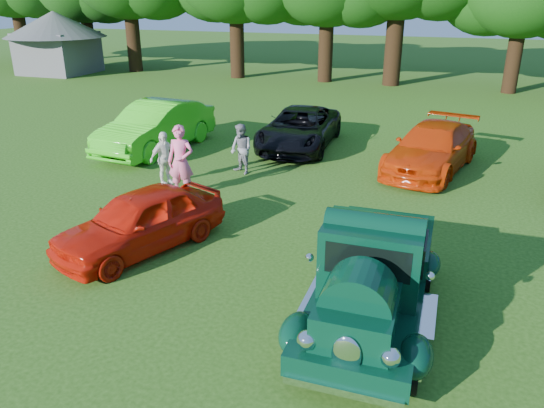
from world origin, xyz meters
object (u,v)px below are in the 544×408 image
(gazebo, at_px, (56,35))
(red_convertible, at_px, (140,220))
(hero_pickup, at_px, (372,276))
(spectator_white, at_px, (164,158))
(spectator_grey, at_px, (241,149))
(back_car_lime, at_px, (156,127))
(spectator_pink, at_px, (181,161))
(back_car_orange, at_px, (432,148))
(back_car_black, at_px, (299,128))

(gazebo, bearing_deg, red_convertible, -47.55)
(hero_pickup, height_order, spectator_white, hero_pickup)
(hero_pickup, relative_size, spectator_grey, 3.09)
(red_convertible, height_order, back_car_lime, back_car_lime)
(spectator_pink, height_order, gazebo, gazebo)
(back_car_lime, bearing_deg, gazebo, 143.81)
(back_car_lime, xyz_separation_m, spectator_grey, (3.66, -1.39, -0.07))
(back_car_lime, relative_size, gazebo, 0.77)
(red_convertible, bearing_deg, back_car_lime, 139.82)
(hero_pickup, bearing_deg, spectator_pink, 144.12)
(back_car_orange, xyz_separation_m, spectator_pink, (-6.07, -4.40, 0.27))
(spectator_white, distance_m, gazebo, 24.45)
(back_car_orange, xyz_separation_m, spectator_white, (-6.97, -3.72, 0.07))
(back_car_black, xyz_separation_m, spectator_grey, (-0.83, -3.31, 0.07))
(hero_pickup, xyz_separation_m, gazebo, (-23.95, 21.78, 1.62))
(hero_pickup, xyz_separation_m, back_car_orange, (0.47, 8.45, -0.09))
(red_convertible, height_order, spectator_pink, spectator_pink)
(red_convertible, relative_size, spectator_pink, 1.97)
(back_car_black, height_order, spectator_white, spectator_white)
(back_car_orange, distance_m, spectator_grey, 5.71)
(spectator_pink, bearing_deg, red_convertible, -85.85)
(red_convertible, xyz_separation_m, spectator_pink, (-0.66, 3.04, 0.31))
(red_convertible, relative_size, back_car_lime, 0.76)
(spectator_pink, bearing_deg, back_car_black, 65.90)
(back_car_lime, bearing_deg, back_car_black, 29.30)
(spectator_white, bearing_deg, back_car_orange, -36.26)
(hero_pickup, distance_m, red_convertible, 5.06)
(gazebo, bearing_deg, back_car_orange, -28.62)
(spectator_white, bearing_deg, spectator_grey, -21.09)
(spectator_grey, height_order, spectator_white, spectator_white)
(hero_pickup, xyz_separation_m, back_car_lime, (-8.49, 7.70, 0.03))
(red_convertible, bearing_deg, spectator_grey, 110.62)
(back_car_lime, relative_size, back_car_black, 1.02)
(spectator_pink, bearing_deg, back_car_lime, 120.33)
(hero_pickup, xyz_separation_m, spectator_grey, (-4.83, 6.31, -0.03))
(red_convertible, distance_m, spectator_white, 4.03)
(hero_pickup, height_order, red_convertible, hero_pickup)
(back_car_black, relative_size, spectator_white, 3.19)
(back_car_black, distance_m, spectator_white, 5.49)
(spectator_grey, bearing_deg, spectator_pink, -78.18)
(back_car_black, height_order, gazebo, gazebo)
(back_car_orange, bearing_deg, gazebo, 164.67)
(back_car_lime, xyz_separation_m, back_car_orange, (8.96, 0.75, -0.12))
(back_car_black, relative_size, back_car_orange, 1.01)
(hero_pickup, bearing_deg, spectator_white, 143.95)
(hero_pickup, bearing_deg, back_car_orange, 86.85)
(spectator_white, bearing_deg, red_convertible, -131.75)
(back_car_black, height_order, back_car_orange, back_car_orange)
(back_car_orange, relative_size, spectator_pink, 2.48)
(back_car_black, relative_size, spectator_pink, 2.52)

